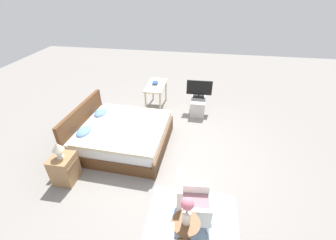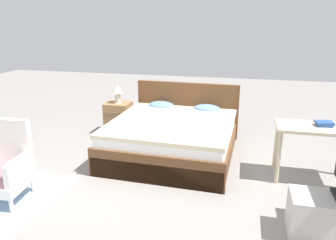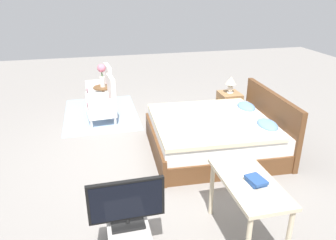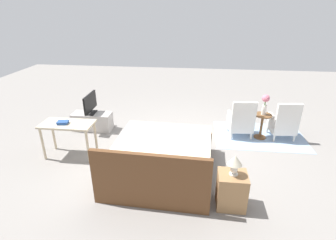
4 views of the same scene
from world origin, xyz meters
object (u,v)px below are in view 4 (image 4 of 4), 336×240
Objects in this scene: nightstand at (231,190)px; tv_flatscreen at (90,104)px; side_table at (262,123)px; armchair_by_window_left at (283,123)px; armchair_by_window_right at (241,122)px; bed at (161,160)px; tv_stand at (92,121)px; book_stack at (63,122)px; vanity_desk at (68,128)px; table_lamp at (235,162)px; flower_vase at (265,102)px.

nightstand is 0.80× the size of tv_flatscreen.
armchair_by_window_left is at bearing -176.89° from side_table.
bed is at bearing 46.20° from armchair_by_window_right.
tv_flatscreen reaches higher than armchair_by_window_left.
armchair_by_window_left is 0.96m from armchair_by_window_right.
armchair_by_window_right is at bearing -179.31° from tv_flatscreen.
book_stack is at bearing 88.37° from tv_stand.
vanity_desk reaches higher than tv_stand.
book_stack is at bearing -10.87° from bed.
vanity_desk is at bearing -12.28° from bed.
nightstand is at bearing 142.87° from tv_stand.
vanity_desk is (1.96, -0.43, 0.33)m from bed.
vanity_desk is at bearing 19.79° from armchair_by_window_right.
tv_flatscreen is 0.69× the size of vanity_desk.
vanity_desk is (-0.03, 1.26, 0.41)m from tv_stand.
tv_flatscreen is at bearing 0.25° from side_table.
nightstand is 1.76× the size of table_lamp.
nightstand is 2.49× the size of book_stack.
armchair_by_window_left is 3.96× the size of book_stack.
vanity_desk is at bearing -148.38° from book_stack.
nightstand is 0.60× the size of tv_stand.
table_lamp reaches higher than vanity_desk.
flower_vase is 4.12m from tv_flatscreen.
side_table is at bearing -111.16° from table_lamp.
armchair_by_window_right is at bearing -100.70° from nightstand.
bed is 2.03m from vanity_desk.
table_lamp is 3.36m from vanity_desk.
tv_flatscreen reaches higher than table_lamp.
side_table is 0.82× the size of tv_flatscreen.
tv_stand is 1.33× the size of tv_flatscreen.
bed reaches higher than table_lamp.
side_table is (-2.13, -1.70, 0.08)m from bed.
armchair_by_window_left is (-2.62, -1.73, 0.08)m from bed.
vanity_desk is (4.09, 1.27, 0.25)m from side_table.
armchair_by_window_right is 3.93m from book_stack.
flower_vase is 4.35m from book_stack.
bed reaches higher than tv_flatscreen.
table_lamp is (0.00, 0.00, 0.50)m from nightstand.
flower_vase is at bearing 3.11° from armchair_by_window_left.
armchair_by_window_left reaches higher than tv_stand.
nightstand is at bearing 79.30° from armchair_by_window_right.
nightstand is at bearing 148.81° from bed.
book_stack reaches higher than nightstand.
vanity_desk is 0.16m from book_stack.
bed is 2.39m from armchair_by_window_right.
tv_flatscreen is (3.18, -2.41, -0.10)m from table_lamp.
armchair_by_window_right is (-1.66, -1.73, 0.08)m from bed.
armchair_by_window_right reaches higher than side_table.
armchair_by_window_left and armchair_by_window_right have the same top height.
bed is 8.98× the size of book_stack.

